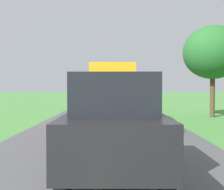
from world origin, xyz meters
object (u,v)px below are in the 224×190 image
object	(u,v)px
banana_truck_near	(113,94)
following_car	(114,123)
banana_truck_far	(113,90)
roadside_tree_near_left	(213,53)

from	to	relation	value
banana_truck_near	following_car	size ratio (longest dim) A/B	1.42
banana_truck_far	following_car	distance (m)	22.71
banana_truck_near	roadside_tree_near_left	size ratio (longest dim) A/B	1.09
roadside_tree_near_left	following_car	bearing A→B (deg)	-117.11
banana_truck_near	banana_truck_far	world-z (taller)	same
roadside_tree_near_left	banana_truck_far	bearing A→B (deg)	117.43
banana_truck_far	following_car	world-z (taller)	banana_truck_far
banana_truck_near	roadside_tree_near_left	distance (m)	7.59
banana_truck_near	roadside_tree_near_left	world-z (taller)	roadside_tree_near_left
banana_truck_near	roadside_tree_near_left	xyz separation A→B (m)	(5.86, 4.24, 2.31)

